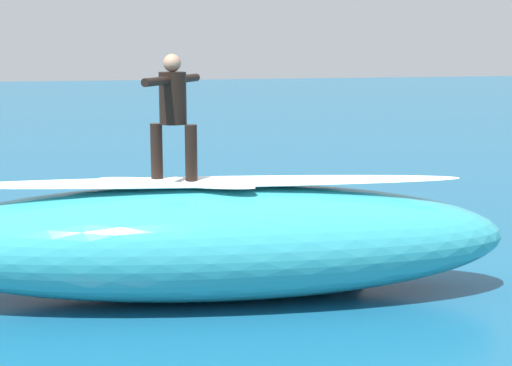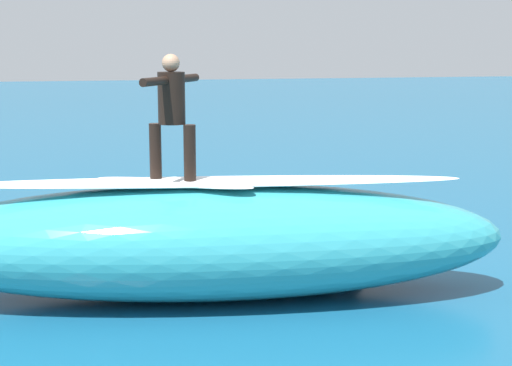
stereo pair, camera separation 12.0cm
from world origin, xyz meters
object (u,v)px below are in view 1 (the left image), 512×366
at_px(surfboard_paddling, 316,232).
at_px(surfer_riding, 173,108).
at_px(surfer_paddling, 311,221).
at_px(surfboard_riding, 174,183).

bearing_deg(surfboard_paddling, surfer_riding, -71.29).
xyz_separation_m(surfer_riding, surfer_paddling, (-2.83, -3.02, -2.30)).
relative_size(surfer_riding, surfboard_paddling, 0.74).
bearing_deg(surfer_riding, surfer_paddling, -100.36).
bearing_deg(surfer_riding, surfboard_riding, -57.19).
bearing_deg(surfer_riding, surfboard_paddling, -102.13).
distance_m(surfboard_paddling, surfer_paddling, 0.23).
height_order(surfboard_riding, surfer_riding, surfer_riding).
bearing_deg(surfboard_paddling, surfboard_riding, -71.29).
relative_size(surfboard_paddling, surfer_paddling, 1.31).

